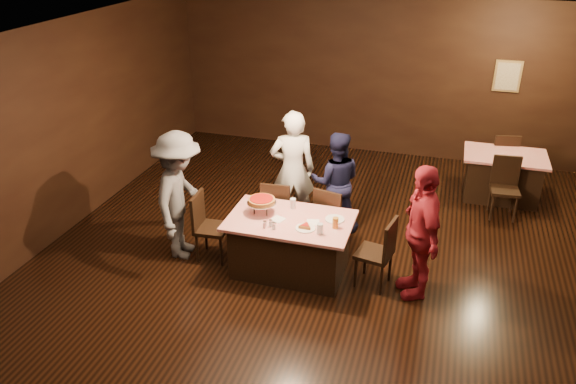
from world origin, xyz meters
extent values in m
plane|color=black|center=(0.00, 0.00, 0.00)|extent=(10.00, 10.00, 0.00)
cube|color=silver|center=(0.00, 0.00, 3.00)|extent=(8.00, 10.00, 0.04)
cube|color=black|center=(0.00, 5.00, 1.50)|extent=(8.00, 0.04, 3.00)
cube|color=black|center=(-4.00, 0.00, 1.50)|extent=(0.04, 10.00, 3.00)
cube|color=tan|center=(2.20, 4.97, 1.70)|extent=(0.46, 0.03, 0.56)
cube|color=beige|center=(2.20, 4.95, 1.70)|extent=(0.38, 0.01, 0.48)
cube|color=#B1100B|center=(-0.49, 0.45, 0.39)|extent=(1.60, 1.00, 0.77)
cube|color=#BC100C|center=(2.26, 3.53, 0.39)|extent=(1.30, 0.90, 0.77)
cube|color=black|center=(-0.89, 1.20, 0.47)|extent=(0.45, 0.45, 0.95)
cube|color=black|center=(-0.09, 1.20, 0.47)|extent=(0.51, 0.51, 0.95)
cube|color=black|center=(-1.59, 0.45, 0.47)|extent=(0.45, 0.45, 0.95)
cube|color=black|center=(0.61, 0.45, 0.47)|extent=(0.49, 0.49, 0.95)
cube|color=black|center=(2.26, 2.83, 0.47)|extent=(0.45, 0.45, 0.95)
cube|color=black|center=(2.26, 4.13, 0.47)|extent=(0.49, 0.49, 0.95)
imported|color=silver|center=(-0.81, 1.65, 0.91)|extent=(0.77, 0.63, 1.81)
imported|color=#141533|center=(-0.18, 1.73, 0.76)|extent=(0.85, 0.73, 1.53)
imported|color=#5D5E63|center=(-2.03, 0.42, 0.90)|extent=(0.82, 1.24, 1.79)
imported|color=#AA1F2E|center=(1.14, 0.43, 0.87)|extent=(0.76, 1.10, 1.73)
cylinder|color=black|center=(-0.89, 0.60, 0.84)|extent=(0.01, 0.01, 0.15)
cylinder|color=black|center=(-0.98, 0.45, 0.84)|extent=(0.01, 0.01, 0.15)
cylinder|color=black|center=(-0.81, 0.45, 0.84)|extent=(0.01, 0.01, 0.15)
cylinder|color=silver|center=(-0.89, 0.50, 0.93)|extent=(0.38, 0.38, 0.01)
cylinder|color=#B27233|center=(-0.89, 0.50, 0.96)|extent=(0.35, 0.35, 0.05)
cylinder|color=#A5140C|center=(-0.89, 0.50, 0.98)|extent=(0.30, 0.30, 0.01)
cylinder|color=white|center=(-0.24, 0.27, 0.78)|extent=(0.25, 0.25, 0.01)
cylinder|color=#B27233|center=(-0.24, 0.27, 0.81)|extent=(0.18, 0.18, 0.04)
cylinder|color=#A5140C|center=(-0.24, 0.27, 0.83)|extent=(0.14, 0.14, 0.01)
cylinder|color=white|center=(0.06, 0.60, 0.78)|extent=(0.25, 0.25, 0.01)
cylinder|color=silver|center=(-0.04, 0.20, 0.84)|extent=(0.08, 0.08, 0.14)
cylinder|color=#BF7F26|center=(0.11, 0.40, 0.84)|extent=(0.08, 0.08, 0.14)
cylinder|color=silver|center=(-0.54, 0.75, 0.84)|extent=(0.08, 0.08, 0.14)
cylinder|color=silver|center=(-0.67, 0.20, 0.81)|extent=(0.04, 0.04, 0.08)
cylinder|color=silver|center=(-0.67, 0.20, 0.85)|extent=(0.05, 0.05, 0.02)
cylinder|color=silver|center=(-0.61, 0.15, 0.81)|extent=(0.04, 0.04, 0.08)
cylinder|color=silver|center=(-0.61, 0.15, 0.85)|extent=(0.05, 0.05, 0.02)
cylinder|color=silver|center=(-0.73, 0.15, 0.81)|extent=(0.04, 0.04, 0.08)
cylinder|color=silver|center=(-0.73, 0.15, 0.85)|extent=(0.05, 0.05, 0.02)
cube|color=white|center=(-0.19, 0.45, 0.77)|extent=(0.19, 0.19, 0.01)
cube|color=white|center=(-0.64, 0.40, 0.77)|extent=(0.21, 0.21, 0.01)
camera|label=1|loc=(1.28, -5.58, 4.25)|focal=35.00mm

